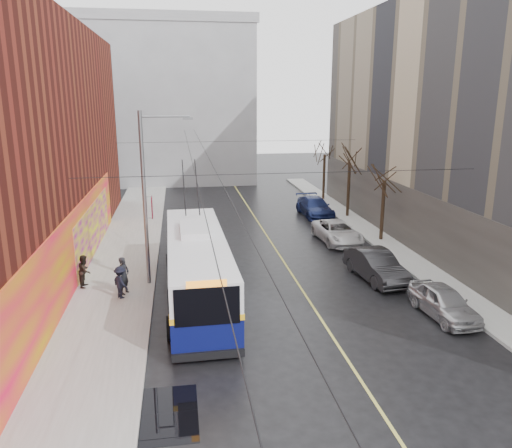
# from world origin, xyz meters

# --- Properties ---
(ground) EXTENTS (140.00, 140.00, 0.00)m
(ground) POSITION_xyz_m (0.00, 0.00, 0.00)
(ground) COLOR black
(ground) RESTS_ON ground
(sidewalk_left) EXTENTS (4.00, 60.00, 0.15)m
(sidewalk_left) POSITION_xyz_m (-8.00, 12.00, 0.07)
(sidewalk_left) COLOR gray
(sidewalk_left) RESTS_ON ground
(sidewalk_right) EXTENTS (2.00, 60.00, 0.15)m
(sidewalk_right) POSITION_xyz_m (9.00, 12.00, 0.07)
(sidewalk_right) COLOR gray
(sidewalk_right) RESTS_ON ground
(lane_line) EXTENTS (0.12, 50.00, 0.01)m
(lane_line) POSITION_xyz_m (1.50, 14.00, 0.00)
(lane_line) COLOR #BFB74C
(lane_line) RESTS_ON ground
(building_far) EXTENTS (20.50, 12.10, 18.00)m
(building_far) POSITION_xyz_m (-6.00, 44.99, 9.02)
(building_far) COLOR gray
(building_far) RESTS_ON ground
(streetlight_pole) EXTENTS (2.65, 0.60, 9.00)m
(streetlight_pole) POSITION_xyz_m (-6.14, 10.00, 4.85)
(streetlight_pole) COLOR slate
(streetlight_pole) RESTS_ON ground
(catenary_wires) EXTENTS (18.00, 60.00, 0.22)m
(catenary_wires) POSITION_xyz_m (-2.54, 14.77, 6.25)
(catenary_wires) COLOR black
(tree_near) EXTENTS (3.20, 3.20, 6.40)m
(tree_near) POSITION_xyz_m (9.00, 16.00, 4.98)
(tree_near) COLOR black
(tree_near) RESTS_ON ground
(tree_mid) EXTENTS (3.20, 3.20, 6.68)m
(tree_mid) POSITION_xyz_m (9.00, 23.00, 5.25)
(tree_mid) COLOR black
(tree_mid) RESTS_ON ground
(tree_far) EXTENTS (3.20, 3.20, 6.57)m
(tree_far) POSITION_xyz_m (9.00, 30.00, 5.14)
(tree_far) COLOR black
(tree_far) RESTS_ON ground
(puddle) EXTENTS (2.08, 3.05, 0.01)m
(puddle) POSITION_xyz_m (-5.27, -1.27, 0.00)
(puddle) COLOR black
(puddle) RESTS_ON ground
(pigeons_flying) EXTENTS (4.24, 2.70, 1.08)m
(pigeons_flying) POSITION_xyz_m (-2.28, 9.89, 6.71)
(pigeons_flying) COLOR slate
(trolleybus) EXTENTS (3.21, 12.90, 6.08)m
(trolleybus) POSITION_xyz_m (-3.83, 7.84, 1.69)
(trolleybus) COLOR #090D46
(trolleybus) RESTS_ON ground
(parked_car_a) EXTENTS (1.93, 4.26, 1.42)m
(parked_car_a) POSITION_xyz_m (7.00, 4.06, 0.71)
(parked_car_a) COLOR #BABBBF
(parked_car_a) RESTS_ON ground
(parked_car_b) EXTENTS (2.22, 4.98, 1.59)m
(parked_car_b) POSITION_xyz_m (5.80, 9.05, 0.79)
(parked_car_b) COLOR #28282B
(parked_car_b) RESTS_ON ground
(parked_car_c) EXTENTS (2.63, 5.22, 1.42)m
(parked_car_c) POSITION_xyz_m (5.96, 16.26, 0.71)
(parked_car_c) COLOR silver
(parked_car_c) RESTS_ON ground
(parked_car_d) EXTENTS (2.36, 5.42, 1.55)m
(parked_car_d) POSITION_xyz_m (6.45, 23.78, 0.78)
(parked_car_d) COLOR navy
(parked_car_d) RESTS_ON ground
(following_car) EXTENTS (2.51, 4.97, 1.62)m
(following_car) POSITION_xyz_m (-3.42, 16.70, 0.81)
(following_car) COLOR silver
(following_car) RESTS_ON ground
(pedestrian_a) EXTENTS (0.69, 0.81, 1.87)m
(pedestrian_a) POSITION_xyz_m (-7.41, 8.72, 1.09)
(pedestrian_a) COLOR black
(pedestrian_a) RESTS_ON sidewalk_left
(pedestrian_b) EXTENTS (0.72, 0.88, 1.68)m
(pedestrian_b) POSITION_xyz_m (-9.50, 9.98, 0.99)
(pedestrian_b) COLOR black
(pedestrian_b) RESTS_ON sidewalk_left
(pedestrian_c) EXTENTS (1.10, 1.17, 1.59)m
(pedestrian_c) POSITION_xyz_m (-7.53, 8.18, 0.94)
(pedestrian_c) COLOR black
(pedestrian_c) RESTS_ON sidewalk_left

